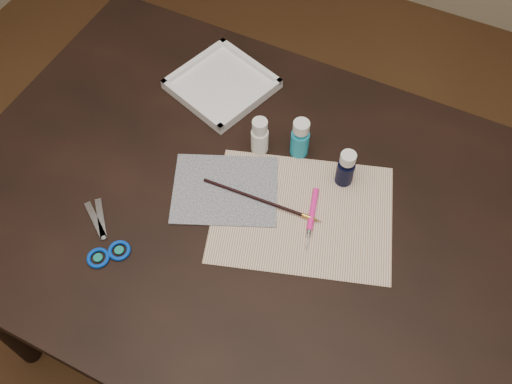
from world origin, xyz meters
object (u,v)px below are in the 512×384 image
at_px(scissors, 99,233).
at_px(paint_bottle_cyan, 300,138).
at_px(paint_bottle_navy, 346,168).
at_px(canvas, 225,189).
at_px(paper, 302,213).
at_px(palette_tray, 222,84).
at_px(paint_bottle_white, 260,136).

bearing_deg(scissors, paint_bottle_cyan, -92.84).
bearing_deg(paint_bottle_navy, canvas, -148.00).
bearing_deg(paint_bottle_navy, paper, -111.43).
xyz_separation_m(canvas, paint_bottle_navy, (0.22, 0.14, 0.04)).
height_order(scissors, palette_tray, palette_tray).
distance_m(paint_bottle_navy, scissors, 0.53).
relative_size(paint_bottle_cyan, palette_tray, 0.48).
bearing_deg(paper, canvas, -173.42).
xyz_separation_m(canvas, scissors, (-0.18, -0.21, 0.00)).
height_order(canvas, paint_bottle_navy, paint_bottle_navy).
relative_size(paper, paint_bottle_white, 3.95).
distance_m(paint_bottle_white, scissors, 0.40).
height_order(paint_bottle_white, paint_bottle_cyan, paint_bottle_cyan).
bearing_deg(paint_bottle_white, paper, -36.15).
bearing_deg(paint_bottle_cyan, palette_tray, 158.78).
relative_size(scissors, palette_tray, 0.85).
height_order(paint_bottle_white, palette_tray, paint_bottle_white).
xyz_separation_m(paper, palette_tray, (-0.32, 0.24, 0.01)).
distance_m(paint_bottle_cyan, paint_bottle_navy, 0.12).
bearing_deg(canvas, scissors, -131.03).
distance_m(paper, canvas, 0.17).
xyz_separation_m(paint_bottle_white, paint_bottle_navy, (0.20, 0.00, -0.00)).
bearing_deg(scissors, paint_bottle_white, -86.03).
distance_m(paper, paint_bottle_navy, 0.13).
xyz_separation_m(paint_bottle_cyan, paint_bottle_navy, (0.12, -0.03, -0.00)).
xyz_separation_m(paint_bottle_cyan, scissors, (-0.28, -0.37, -0.05)).
height_order(paper, palette_tray, palette_tray).
bearing_deg(paper, paint_bottle_navy, 68.57).
distance_m(paint_bottle_navy, palette_tray, 0.39).
distance_m(paint_bottle_white, palette_tray, 0.21).
relative_size(paper, canvas, 1.67).
bearing_deg(paper, palette_tray, 142.99).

